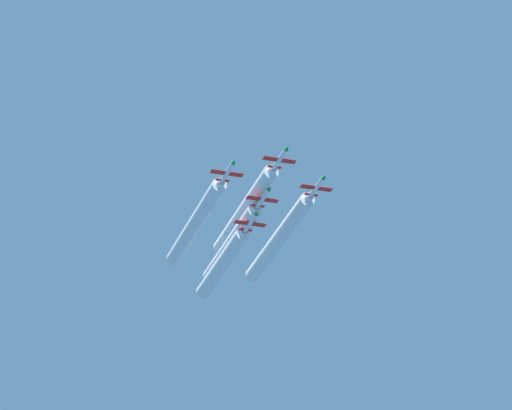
{
  "coord_description": "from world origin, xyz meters",
  "views": [
    {
      "loc": [
        123.11,
        387.84,
        2.52
      ],
      "look_at": [
        -0.04,
        -13.88,
        215.24
      ],
      "focal_mm": 126.21,
      "sensor_mm": 36.0,
      "label": 1
    }
  ],
  "objects": [
    {
      "name": "jet_lead",
      "position": [
        0.39,
        8.5,
        217.61
      ],
      "size": [
        8.51,
        12.4,
        2.98
      ],
      "color": "silver"
    },
    {
      "name": "jet_left_wingman",
      "position": [
        -12.28,
        0.06,
        215.73
      ],
      "size": [
        8.51,
        12.4,
        2.98
      ],
      "color": "silver"
    },
    {
      "name": "jet_right_wingman",
      "position": [
        11.73,
        0.07,
        216.32
      ],
      "size": [
        8.51,
        12.4,
        2.98
      ],
      "color": "silver"
    },
    {
      "name": "smoke_trail_high_trail",
      "position": [
        0.01,
        -44.75,
        212.31
      ],
      "size": [
        3.95,
        41.77,
        3.95
      ],
      "color": "white"
    },
    {
      "name": "jet_slot",
      "position": [
        -0.07,
        -7.5,
        214.34
      ],
      "size": [
        8.51,
        12.4,
        2.98
      ],
      "color": "silver"
    },
    {
      "name": "jet_high_trail",
      "position": [
        0.01,
        -18.2,
        212.34
      ],
      "size": [
        8.51,
        12.4,
        2.98
      ],
      "color": "silver"
    },
    {
      "name": "smoke_trail_right_wingman",
      "position": [
        11.73,
        -30.05,
        216.29
      ],
      "size": [
        3.95,
        48.91,
        3.95
      ],
      "color": "white"
    },
    {
      "name": "smoke_trail_slot",
      "position": [
        -0.07,
        -36.01,
        214.31
      ],
      "size": [
        3.95,
        45.69,
        3.95
      ],
      "color": "white"
    },
    {
      "name": "smoke_trail_lead",
      "position": [
        0.39,
        -21.74,
        217.58
      ],
      "size": [
        3.95,
        49.17,
        3.95
      ],
      "color": "white"
    },
    {
      "name": "smoke_trail_left_wingman",
      "position": [
        -12.28,
        -31.6,
        215.7
      ],
      "size": [
        3.95,
        52.0,
        3.95
      ],
      "color": "white"
    }
  ]
}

